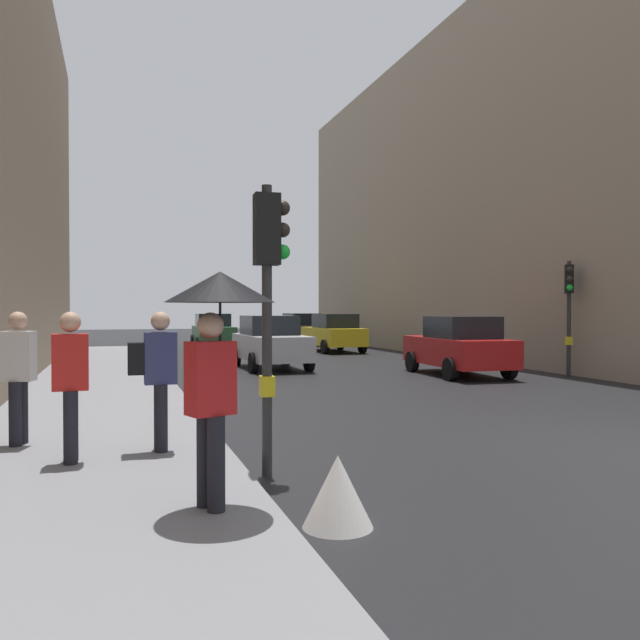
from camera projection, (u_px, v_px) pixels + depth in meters
The scene contains 14 objects.
sidewalk_kerb at pixel (99, 406), 12.48m from camera, with size 3.44×40.00×0.16m, color gray.
building_facade_right at pixel (566, 197), 28.21m from camera, with size 12.00×34.05×13.85m, color gray.
traffic_light_near_left at pixel (269, 275), 7.57m from camera, with size 0.43×0.25×3.42m.
traffic_light_mid_street at pixel (569, 297), 18.68m from camera, with size 0.38×0.44×3.37m.
car_green_estate at pixel (213, 331), 32.51m from camera, with size 2.11×4.25×1.76m.
car_red_sedan at pixel (459, 346), 19.07m from camera, with size 2.20×4.29×1.76m.
car_yellow_taxi at pixel (334, 333), 29.85m from camera, with size 2.13×4.26×1.76m.
car_dark_suv at pixel (300, 329), 35.72m from camera, with size 2.16×4.27×1.76m.
car_silver_hatchback at pixel (270, 342), 21.37m from camera, with size 2.08×4.23×1.76m.
pedestrian_with_umbrella at pixel (217, 322), 5.79m from camera, with size 1.00×1.00×2.14m.
pedestrian_with_black_backpack at pixel (15, 369), 8.50m from camera, with size 0.65×0.42×1.77m.
pedestrian_with_grey_backpack at pixel (157, 372), 8.14m from camera, with size 0.60×0.36×1.77m.
pedestrian_in_red_jacket at pixel (71, 380), 7.52m from camera, with size 0.41×0.36×1.77m.
warning_sign_triangle at pixel (338, 491), 5.75m from camera, with size 0.64×0.64×0.65m, color silver.
Camera 1 is at (-7.17, -7.17, 1.95)m, focal length 36.02 mm.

